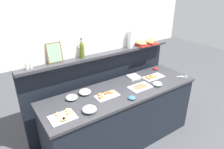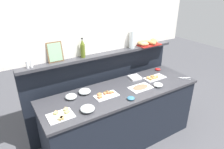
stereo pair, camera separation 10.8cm
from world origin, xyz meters
name	(u,v)px [view 1 (the left image)]	position (x,y,z in m)	size (l,w,h in m)	color
ground_plane	(101,120)	(0.00, 0.60, 0.00)	(12.00, 12.00, 0.00)	#4C4C51
buffet_counter	(121,116)	(0.00, 0.00, 0.46)	(2.29, 0.73, 0.91)	black
back_ledge_unit	(102,88)	(0.00, 0.54, 0.69)	(2.51, 0.22, 1.32)	black
upper_wall_panel	(99,7)	(0.00, 0.56, 1.96)	(3.11, 0.08, 1.28)	white
sandwich_platter_side	(153,77)	(0.64, 0.04, 0.92)	(0.35, 0.17, 0.04)	silver
sandwich_platter_front	(63,117)	(-0.92, -0.14, 0.92)	(0.29, 0.21, 0.04)	white
sandwich_platter_rear	(106,95)	(-0.27, -0.02, 0.92)	(0.31, 0.17, 0.04)	white
cold_cuts_platter	(140,87)	(0.26, -0.09, 0.92)	(0.33, 0.20, 0.02)	white
glass_bowl_large	(72,98)	(-0.69, 0.16, 0.94)	(0.15, 0.15, 0.06)	silver
glass_bowl_medium	(157,84)	(0.50, -0.19, 0.94)	(0.14, 0.14, 0.05)	silver
glass_bowl_small	(85,92)	(-0.48, 0.19, 0.94)	(0.16, 0.16, 0.07)	silver
glass_bowl_extra	(89,109)	(-0.63, -0.20, 0.94)	(0.17, 0.17, 0.07)	silver
condiment_bowl_dark	(156,68)	(0.91, 0.25, 0.93)	(0.09, 0.09, 0.03)	red
condiment_bowl_teal	(132,98)	(-0.05, -0.26, 0.93)	(0.10, 0.10, 0.04)	teal
serving_tongs	(182,77)	(1.03, -0.21, 0.92)	(0.17, 0.15, 0.01)	#B7BABF
napkin_stack	(134,77)	(0.38, 0.20, 0.93)	(0.17, 0.17, 0.03)	white
olive_oil_bottle	(82,49)	(-0.35, 0.47, 1.44)	(0.06, 0.06, 0.28)	#56661E
salt_shaker	(27,66)	(-1.09, 0.46, 1.36)	(0.03, 0.03, 0.09)	white
pepper_shaker	(31,65)	(-1.05, 0.46, 1.36)	(0.03, 0.03, 0.09)	white
bread_basket	(145,42)	(0.82, 0.47, 1.36)	(0.43, 0.29, 0.08)	#B2231E
framed_picture	(54,53)	(-0.73, 0.50, 1.45)	(0.20, 0.06, 0.27)	brown
water_carafe	(130,39)	(0.49, 0.46, 1.46)	(0.09, 0.09, 0.28)	silver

